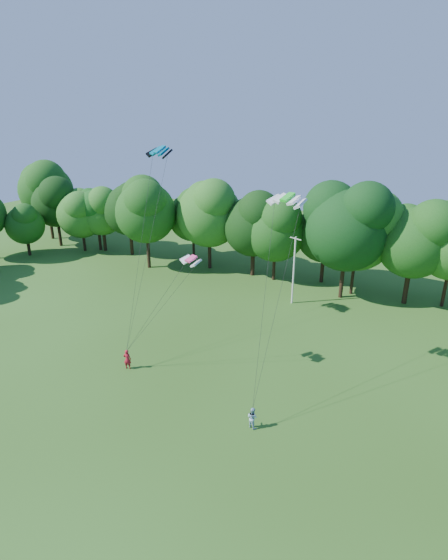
% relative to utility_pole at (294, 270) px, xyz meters
% --- Properties ---
extents(ground, '(160.00, 160.00, 0.00)m').
position_rel_utility_pole_xyz_m(ground, '(-1.12, -29.70, -4.12)').
color(ground, '#2A4B14').
rests_on(ground, ground).
extents(utility_pole, '(1.49, 0.74, 8.01)m').
position_rel_utility_pole_xyz_m(utility_pole, '(0.00, 0.00, 0.00)').
color(utility_pole, silver).
rests_on(utility_pole, ground).
extents(kite_flyer_left, '(0.77, 0.61, 1.84)m').
position_rel_utility_pole_xyz_m(kite_flyer_left, '(-8.94, -19.56, -3.20)').
color(kite_flyer_left, '#B11627').
rests_on(kite_flyer_left, ground).
extents(kite_flyer_right, '(0.95, 0.85, 1.62)m').
position_rel_utility_pole_xyz_m(kite_flyer_right, '(3.70, -22.05, -3.31)').
color(kite_flyer_right, '#9BBDD7').
rests_on(kite_flyer_right, ground).
extents(kite_teal, '(2.97, 1.99, 0.73)m').
position_rel_utility_pole_xyz_m(kite_teal, '(-10.74, -9.99, 13.55)').
color(kite_teal, '#046B8A').
rests_on(kite_teal, ground).
extents(kite_green, '(3.11, 2.07, 0.56)m').
position_rel_utility_pole_xyz_m(kite_green, '(3.16, -14.51, 10.97)').
color(kite_green, '#20D728').
rests_on(kite_green, ground).
extents(kite_pink, '(2.05, 1.53, 0.42)m').
position_rel_utility_pole_xyz_m(kite_pink, '(-3.70, -17.10, 5.98)').
color(kite_pink, '#F14282').
rests_on(kite_pink, ground).
extents(tree_back_west, '(7.81, 7.81, 11.36)m').
position_rel_utility_pole_xyz_m(tree_back_west, '(-34.31, 7.33, 2.97)').
color(tree_back_west, black).
rests_on(tree_back_west, ground).
extents(tree_back_center, '(10.31, 10.31, 15.00)m').
position_rel_utility_pole_xyz_m(tree_back_center, '(4.81, 4.13, 5.24)').
color(tree_back_center, black).
rests_on(tree_back_center, ground).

